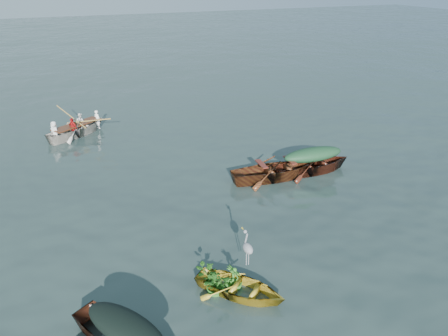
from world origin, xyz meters
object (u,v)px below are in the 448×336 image
Objects in this scene: heron at (248,253)px; rowed_boat at (78,135)px; open_wooden_boat at (275,179)px; green_tarp_boat at (311,173)px; yellow_dinghy at (240,294)px.

rowed_boat is at bearing 60.99° from heron.
open_wooden_boat is at bearing 12.87° from heron.
open_wooden_boat reaches higher than green_tarp_boat.
rowed_boat reaches higher than green_tarp_boat.
heron is (2.73, -12.49, 0.82)m from rowed_boat.
yellow_dinghy is at bearing 156.84° from rowed_boat.
heron is at bearing 148.87° from open_wooden_boat.
rowed_boat is (-6.20, 7.68, 0.00)m from open_wooden_boat.
yellow_dinghy is 0.99m from heron.
green_tarp_boat is 6.98m from heron.
open_wooden_boat is 5.08× the size of heron.
heron reaches higher than yellow_dinghy.
rowed_boat is at bearing 47.13° from green_tarp_boat.
yellow_dinghy is at bearing 135.67° from green_tarp_boat.
yellow_dinghy is 13.11m from rowed_boat.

